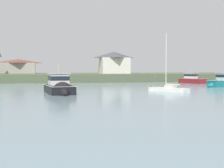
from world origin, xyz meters
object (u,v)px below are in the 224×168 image
Objects in this scene: cruiser_teal at (224,84)px; sailboat_white at (169,90)px; mooring_buoy_orange at (149,86)px; cruiser_black at (60,89)px; cruiser_maroon at (190,81)px.

sailboat_white is at bearing -147.34° from cruiser_teal.
sailboat_white reaches higher than mooring_buoy_orange.
cruiser_teal is at bearing -15.07° from mooring_buoy_orange.
sailboat_white is 23.54× the size of mooring_buoy_orange.
cruiser_black is at bearing -178.47° from sailboat_white.
cruiser_black is 34.43m from cruiser_teal.
mooring_buoy_orange is at bearing 82.98° from sailboat_white.
sailboat_white is at bearing -122.51° from cruiser_maroon.
cruiser_black is 23.46m from mooring_buoy_orange.
cruiser_maroon is 0.90× the size of cruiser_teal.
sailboat_white is 0.91× the size of cruiser_black.
sailboat_white is (-17.58, -27.58, -0.41)m from cruiser_maroon.
cruiser_maroon reaches higher than mooring_buoy_orange.
cruiser_teal is 14.92m from mooring_buoy_orange.
cruiser_teal is (32.70, 10.79, -0.03)m from cruiser_black.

